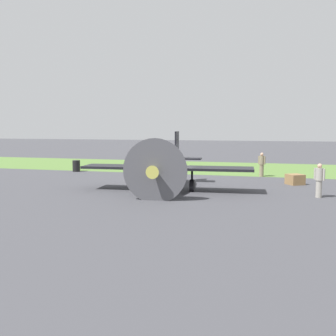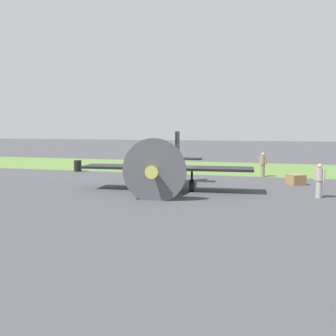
# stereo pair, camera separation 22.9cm
# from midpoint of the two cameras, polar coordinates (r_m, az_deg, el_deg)

# --- Properties ---
(ground_plane) EXTENTS (160.00, 160.00, 0.00)m
(ground_plane) POSITION_cam_midpoint_polar(r_m,az_deg,el_deg) (24.91, 0.56, -2.15)
(ground_plane) COLOR #424247
(grass_verge) EXTENTS (120.00, 11.00, 0.01)m
(grass_verge) POSITION_cam_midpoint_polar(r_m,az_deg,el_deg) (34.53, 4.75, 0.12)
(grass_verge) COLOR #567A38
(grass_verge) RESTS_ON ground
(airplane_lead) EXTENTS (9.65, 7.64, 3.43)m
(airplane_lead) POSITION_cam_midpoint_polar(r_m,az_deg,el_deg) (21.83, -0.38, 0.49)
(airplane_lead) COLOR black
(airplane_lead) RESTS_ON ground
(ground_crew_chief) EXTENTS (0.50, 0.45, 1.73)m
(ground_crew_chief) POSITION_cam_midpoint_polar(r_m,az_deg,el_deg) (20.89, 21.12, -1.62)
(ground_crew_chief) COLOR #9E998E
(ground_crew_chief) RESTS_ON ground
(ground_crew_mechanic) EXTENTS (0.53, 0.42, 1.73)m
(ground_crew_mechanic) POSITION_cam_midpoint_polar(r_m,az_deg,el_deg) (28.59, 13.43, 0.58)
(ground_crew_mechanic) COLOR #847A5B
(ground_crew_mechanic) RESTS_ON ground
(fuel_drum) EXTENTS (0.60, 0.60, 0.90)m
(fuel_drum) POSITION_cam_midpoint_polar(r_m,az_deg,el_deg) (31.94, -13.57, 0.30)
(fuel_drum) COLOR black
(fuel_drum) RESTS_ON ground
(supply_crate) EXTENTS (1.25, 1.25, 0.64)m
(supply_crate) POSITION_cam_midpoint_polar(r_m,az_deg,el_deg) (25.24, 17.98, -1.61)
(supply_crate) COLOR olive
(supply_crate) RESTS_ON ground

